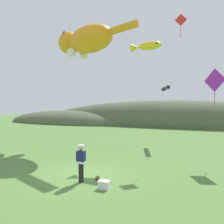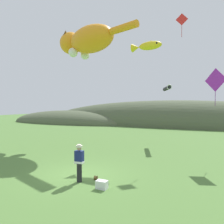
{
  "view_description": "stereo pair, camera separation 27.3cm",
  "coord_description": "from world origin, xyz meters",
  "px_view_note": "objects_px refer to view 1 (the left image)",
  "views": [
    {
      "loc": [
        5.85,
        -9.63,
        3.64
      ],
      "look_at": [
        0.0,
        4.0,
        3.14
      ],
      "focal_mm": 35.0,
      "sensor_mm": 36.0,
      "label": 1
    },
    {
      "loc": [
        6.1,
        -9.52,
        3.64
      ],
      "look_at": [
        0.0,
        4.0,
        3.14
      ],
      "focal_mm": 35.0,
      "sensor_mm": 36.0,
      "label": 2
    }
  ],
  "objects_px": {
    "festival_attendant": "(81,162)",
    "kite_fish_windsock": "(146,46)",
    "kite_tube_streamer": "(166,88)",
    "kite_diamond_violet": "(215,80)",
    "picnic_cooler": "(104,185)",
    "kite_giant_cat": "(85,41)",
    "kite_spool": "(97,178)",
    "kite_diamond_red": "(181,20)"
  },
  "relations": [
    {
      "from": "kite_giant_cat",
      "to": "kite_diamond_violet",
      "type": "bearing_deg",
      "value": -10.45
    },
    {
      "from": "festival_attendant",
      "to": "kite_fish_windsock",
      "type": "height_order",
      "value": "kite_fish_windsock"
    },
    {
      "from": "kite_tube_streamer",
      "to": "kite_diamond_red",
      "type": "height_order",
      "value": "kite_diamond_red"
    },
    {
      "from": "festival_attendant",
      "to": "kite_spool",
      "type": "distance_m",
      "value": 1.17
    },
    {
      "from": "kite_fish_windsock",
      "to": "kite_tube_streamer",
      "type": "relative_size",
      "value": 0.84
    },
    {
      "from": "kite_spool",
      "to": "picnic_cooler",
      "type": "relative_size",
      "value": 0.42
    },
    {
      "from": "kite_diamond_violet",
      "to": "kite_spool",
      "type": "bearing_deg",
      "value": -128.64
    },
    {
      "from": "kite_giant_cat",
      "to": "kite_tube_streamer",
      "type": "bearing_deg",
      "value": 22.48
    },
    {
      "from": "kite_spool",
      "to": "picnic_cooler",
      "type": "height_order",
      "value": "picnic_cooler"
    },
    {
      "from": "kite_diamond_red",
      "to": "kite_diamond_violet",
      "type": "relative_size",
      "value": 0.75
    },
    {
      "from": "kite_tube_streamer",
      "to": "kite_diamond_violet",
      "type": "relative_size",
      "value": 1.16
    },
    {
      "from": "kite_fish_windsock",
      "to": "kite_diamond_violet",
      "type": "xyz_separation_m",
      "value": [
        4.65,
        -0.2,
        -2.77
      ]
    },
    {
      "from": "festival_attendant",
      "to": "kite_diamond_violet",
      "type": "relative_size",
      "value": 0.73
    },
    {
      "from": "picnic_cooler",
      "to": "kite_tube_streamer",
      "type": "height_order",
      "value": "kite_tube_streamer"
    },
    {
      "from": "picnic_cooler",
      "to": "kite_fish_windsock",
      "type": "height_order",
      "value": "kite_fish_windsock"
    },
    {
      "from": "kite_tube_streamer",
      "to": "kite_giant_cat",
      "type": "bearing_deg",
      "value": -157.52
    },
    {
      "from": "kite_spool",
      "to": "kite_giant_cat",
      "type": "relative_size",
      "value": 0.02
    },
    {
      "from": "kite_fish_windsock",
      "to": "kite_giant_cat",
      "type": "bearing_deg",
      "value": 163.92
    },
    {
      "from": "kite_spool",
      "to": "kite_tube_streamer",
      "type": "bearing_deg",
      "value": 83.61
    },
    {
      "from": "kite_diamond_red",
      "to": "festival_attendant",
      "type": "bearing_deg",
      "value": -110.18
    },
    {
      "from": "kite_spool",
      "to": "kite_tube_streamer",
      "type": "height_order",
      "value": "kite_tube_streamer"
    },
    {
      "from": "picnic_cooler",
      "to": "kite_diamond_violet",
      "type": "relative_size",
      "value": 0.2
    },
    {
      "from": "kite_spool",
      "to": "kite_giant_cat",
      "type": "bearing_deg",
      "value": 123.22
    },
    {
      "from": "kite_fish_windsock",
      "to": "kite_diamond_violet",
      "type": "height_order",
      "value": "kite_fish_windsock"
    },
    {
      "from": "kite_giant_cat",
      "to": "kite_diamond_violet",
      "type": "distance_m",
      "value": 11.95
    },
    {
      "from": "kite_tube_streamer",
      "to": "kite_diamond_violet",
      "type": "xyz_separation_m",
      "value": [
        4.0,
        -4.89,
        0.07
      ]
    },
    {
      "from": "festival_attendant",
      "to": "kite_diamond_red",
      "type": "distance_m",
      "value": 13.69
    },
    {
      "from": "festival_attendant",
      "to": "kite_fish_windsock",
      "type": "relative_size",
      "value": 0.74
    },
    {
      "from": "picnic_cooler",
      "to": "kite_diamond_red",
      "type": "height_order",
      "value": "kite_diamond_red"
    },
    {
      "from": "kite_tube_streamer",
      "to": "kite_diamond_red",
      "type": "xyz_separation_m",
      "value": [
        1.59,
        -2.66,
        5.12
      ]
    },
    {
      "from": "kite_giant_cat",
      "to": "kite_diamond_violet",
      "type": "height_order",
      "value": "kite_giant_cat"
    },
    {
      "from": "kite_diamond_red",
      "to": "kite_diamond_violet",
      "type": "height_order",
      "value": "kite_diamond_red"
    },
    {
      "from": "kite_giant_cat",
      "to": "kite_diamond_red",
      "type": "height_order",
      "value": "kite_giant_cat"
    },
    {
      "from": "festival_attendant",
      "to": "kite_diamond_red",
      "type": "bearing_deg",
      "value": 69.82
    },
    {
      "from": "kite_fish_windsock",
      "to": "kite_diamond_red",
      "type": "relative_size",
      "value": 1.31
    },
    {
      "from": "kite_spool",
      "to": "kite_giant_cat",
      "type": "height_order",
      "value": "kite_giant_cat"
    },
    {
      "from": "picnic_cooler",
      "to": "kite_diamond_violet",
      "type": "bearing_deg",
      "value": 58.86
    },
    {
      "from": "festival_attendant",
      "to": "kite_fish_windsock",
      "type": "xyz_separation_m",
      "value": [
        1.21,
        7.37,
        7.05
      ]
    },
    {
      "from": "kite_giant_cat",
      "to": "kite_diamond_violet",
      "type": "xyz_separation_m",
      "value": [
        10.94,
        -2.02,
        -4.37
      ]
    },
    {
      "from": "picnic_cooler",
      "to": "kite_tube_streamer",
      "type": "xyz_separation_m",
      "value": [
        0.52,
        12.37,
        4.99
      ]
    },
    {
      "from": "kite_giant_cat",
      "to": "kite_spool",
      "type": "bearing_deg",
      "value": -56.78
    },
    {
      "from": "kite_diamond_red",
      "to": "picnic_cooler",
      "type": "bearing_deg",
      "value": -102.23
    }
  ]
}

